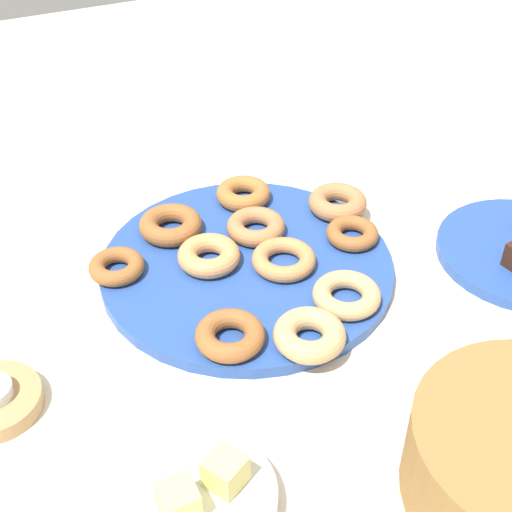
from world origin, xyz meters
TOP-DOWN VIEW (x-y plane):
  - ground_plane at (0.00, 0.00)m, footprint 2.40×2.40m
  - donut_plate at (0.00, 0.00)m, footprint 0.42×0.42m
  - donut_0 at (0.09, 0.14)m, footprint 0.11×0.11m
  - donut_1 at (-0.08, 0.14)m, footprint 0.11×0.11m
  - donut_2 at (-0.06, -0.14)m, footprint 0.09×0.09m
  - donut_3 at (0.07, -0.11)m, footprint 0.13×0.13m
  - donut_4 at (-0.04, 0.03)m, footprint 0.11×0.11m
  - donut_5 at (0.18, -0.05)m, footprint 0.09×0.09m
  - donut_6 at (-0.18, -0.06)m, footprint 0.12×0.12m
  - donut_7 at (0.05, -0.02)m, footprint 0.12×0.12m
  - donut_8 at (0.00, 0.18)m, footprint 0.13×0.13m
  - donut_9 at (-0.16, 0.02)m, footprint 0.10×0.10m
  - donut_10 at (-0.04, -0.05)m, footprint 0.12×0.12m
  - fruit_bowl at (0.20, 0.33)m, footprint 0.15×0.15m
  - melon_chunk_left at (0.18, 0.33)m, footprint 0.05×0.05m
  - melon_chunk_right at (0.23, 0.34)m, footprint 0.04×0.04m

SIDE VIEW (x-z plane):
  - ground_plane at x=0.00m, z-range 0.00..0.00m
  - donut_plate at x=0.00m, z-range 0.00..0.02m
  - fruit_bowl at x=0.20m, z-range 0.00..0.03m
  - donut_9 at x=-0.16m, z-range 0.02..0.04m
  - donut_5 at x=0.18m, z-range 0.02..0.04m
  - donut_4 at x=-0.04m, z-range 0.02..0.04m
  - donut_1 at x=-0.08m, z-range 0.02..0.04m
  - donut_0 at x=0.09m, z-range 0.02..0.04m
  - donut_10 at x=-0.04m, z-range 0.02..0.04m
  - donut_2 at x=-0.06m, z-range 0.02..0.05m
  - donut_7 at x=0.05m, z-range 0.02..0.05m
  - donut_3 at x=0.07m, z-range 0.02..0.05m
  - donut_6 at x=-0.18m, z-range 0.02..0.05m
  - donut_8 at x=0.00m, z-range 0.02..0.05m
  - melon_chunk_left at x=0.18m, z-range 0.03..0.07m
  - melon_chunk_right at x=0.23m, z-range 0.03..0.07m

